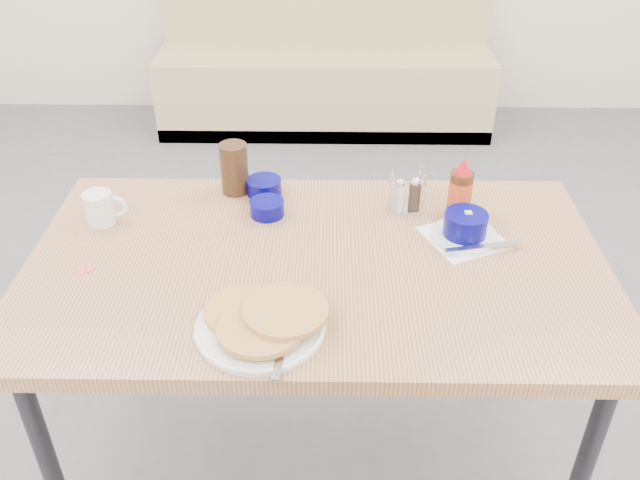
{
  "coord_description": "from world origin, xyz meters",
  "views": [
    {
      "loc": [
        0.03,
        -1.07,
        1.71
      ],
      "look_at": [
        0.01,
        0.25,
        0.82
      ],
      "focal_mm": 38.0,
      "sensor_mm": 36.0,
      "label": 1
    }
  ],
  "objects_px": {
    "pancake_plate": "(262,322)",
    "butter_bowl": "(264,187)",
    "syrup_bottle": "(460,190)",
    "grits_setting": "(465,228)",
    "condiment_caddy": "(407,197)",
    "amber_tumbler": "(234,168)",
    "booth_bench": "(325,65)",
    "coffee_mug": "(101,208)",
    "dining_table": "(317,281)",
    "creamer_bowl": "(267,208)"
  },
  "relations": [
    {
      "from": "coffee_mug",
      "to": "condiment_caddy",
      "type": "distance_m",
      "value": 0.8
    },
    {
      "from": "booth_bench",
      "to": "coffee_mug",
      "type": "xyz_separation_m",
      "value": [
        -0.56,
        -2.37,
        0.45
      ]
    },
    {
      "from": "dining_table",
      "to": "grits_setting",
      "type": "distance_m",
      "value": 0.39
    },
    {
      "from": "dining_table",
      "to": "condiment_caddy",
      "type": "xyz_separation_m",
      "value": [
        0.24,
        0.24,
        0.1
      ]
    },
    {
      "from": "coffee_mug",
      "to": "butter_bowl",
      "type": "xyz_separation_m",
      "value": [
        0.41,
        0.16,
        -0.02
      ]
    },
    {
      "from": "creamer_bowl",
      "to": "condiment_caddy",
      "type": "height_order",
      "value": "condiment_caddy"
    },
    {
      "from": "dining_table",
      "to": "creamer_bowl",
      "type": "xyz_separation_m",
      "value": [
        -0.14,
        0.21,
        0.08
      ]
    },
    {
      "from": "dining_table",
      "to": "pancake_plate",
      "type": "relative_size",
      "value": 4.69
    },
    {
      "from": "pancake_plate",
      "to": "amber_tumbler",
      "type": "height_order",
      "value": "amber_tumbler"
    },
    {
      "from": "condiment_caddy",
      "to": "creamer_bowl",
      "type": "bearing_deg",
      "value": 175.13
    },
    {
      "from": "booth_bench",
      "to": "butter_bowl",
      "type": "distance_m",
      "value": 2.26
    },
    {
      "from": "booth_bench",
      "to": "creamer_bowl",
      "type": "relative_size",
      "value": 20.79
    },
    {
      "from": "grits_setting",
      "to": "dining_table",
      "type": "bearing_deg",
      "value": -165.02
    },
    {
      "from": "pancake_plate",
      "to": "coffee_mug",
      "type": "xyz_separation_m",
      "value": [
        -0.45,
        0.41,
        0.02
      ]
    },
    {
      "from": "pancake_plate",
      "to": "condiment_caddy",
      "type": "relative_size",
      "value": 2.67
    },
    {
      "from": "dining_table",
      "to": "coffee_mug",
      "type": "distance_m",
      "value": 0.59
    },
    {
      "from": "amber_tumbler",
      "to": "syrup_bottle",
      "type": "bearing_deg",
      "value": -9.93
    },
    {
      "from": "grits_setting",
      "to": "booth_bench",
      "type": "bearing_deg",
      "value": 98.65
    },
    {
      "from": "coffee_mug",
      "to": "butter_bowl",
      "type": "height_order",
      "value": "coffee_mug"
    },
    {
      "from": "pancake_plate",
      "to": "grits_setting",
      "type": "relative_size",
      "value": 1.18
    },
    {
      "from": "booth_bench",
      "to": "grits_setting",
      "type": "distance_m",
      "value": 2.5
    },
    {
      "from": "grits_setting",
      "to": "coffee_mug",
      "type": "bearing_deg",
      "value": 176.05
    },
    {
      "from": "amber_tumbler",
      "to": "booth_bench",
      "type": "bearing_deg",
      "value": 83.95
    },
    {
      "from": "pancake_plate",
      "to": "syrup_bottle",
      "type": "height_order",
      "value": "syrup_bottle"
    },
    {
      "from": "grits_setting",
      "to": "amber_tumbler",
      "type": "relative_size",
      "value": 1.76
    },
    {
      "from": "pancake_plate",
      "to": "condiment_caddy",
      "type": "bearing_deg",
      "value": 54.79
    },
    {
      "from": "booth_bench",
      "to": "dining_table",
      "type": "height_order",
      "value": "booth_bench"
    },
    {
      "from": "booth_bench",
      "to": "dining_table",
      "type": "xyz_separation_m",
      "value": [
        0.0,
        -2.53,
        0.35
      ]
    },
    {
      "from": "dining_table",
      "to": "coffee_mug",
      "type": "height_order",
      "value": "coffee_mug"
    },
    {
      "from": "creamer_bowl",
      "to": "butter_bowl",
      "type": "relative_size",
      "value": 0.94
    },
    {
      "from": "syrup_bottle",
      "to": "grits_setting",
      "type": "bearing_deg",
      "value": -91.58
    },
    {
      "from": "dining_table",
      "to": "pancake_plate",
      "type": "height_order",
      "value": "pancake_plate"
    },
    {
      "from": "syrup_bottle",
      "to": "butter_bowl",
      "type": "bearing_deg",
      "value": 169.81
    },
    {
      "from": "condiment_caddy",
      "to": "coffee_mug",
      "type": "bearing_deg",
      "value": 175.49
    },
    {
      "from": "grits_setting",
      "to": "butter_bowl",
      "type": "xyz_separation_m",
      "value": [
        -0.52,
        0.22,
        -0.01
      ]
    },
    {
      "from": "butter_bowl",
      "to": "condiment_caddy",
      "type": "relative_size",
      "value": 0.87
    },
    {
      "from": "condiment_caddy",
      "to": "butter_bowl",
      "type": "bearing_deg",
      "value": 158.55
    },
    {
      "from": "booth_bench",
      "to": "amber_tumbler",
      "type": "distance_m",
      "value": 2.27
    },
    {
      "from": "dining_table",
      "to": "pancake_plate",
      "type": "bearing_deg",
      "value": -113.56
    },
    {
      "from": "booth_bench",
      "to": "syrup_bottle",
      "type": "distance_m",
      "value": 2.39
    },
    {
      "from": "booth_bench",
      "to": "condiment_caddy",
      "type": "bearing_deg",
      "value": -84.11
    },
    {
      "from": "creamer_bowl",
      "to": "condiment_caddy",
      "type": "distance_m",
      "value": 0.37
    },
    {
      "from": "grits_setting",
      "to": "butter_bowl",
      "type": "bearing_deg",
      "value": 157.2
    },
    {
      "from": "butter_bowl",
      "to": "syrup_bottle",
      "type": "relative_size",
      "value": 0.6
    },
    {
      "from": "pancake_plate",
      "to": "butter_bowl",
      "type": "bearing_deg",
      "value": 94.41
    },
    {
      "from": "booth_bench",
      "to": "coffee_mug",
      "type": "height_order",
      "value": "booth_bench"
    },
    {
      "from": "pancake_plate",
      "to": "coffee_mug",
      "type": "distance_m",
      "value": 0.61
    },
    {
      "from": "booth_bench",
      "to": "condiment_caddy",
      "type": "xyz_separation_m",
      "value": [
        0.24,
        -2.29,
        0.45
      ]
    },
    {
      "from": "butter_bowl",
      "to": "amber_tumbler",
      "type": "height_order",
      "value": "amber_tumbler"
    },
    {
      "from": "pancake_plate",
      "to": "butter_bowl",
      "type": "distance_m",
      "value": 0.57
    }
  ]
}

